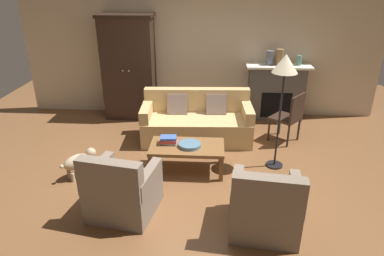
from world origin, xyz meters
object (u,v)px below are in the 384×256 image
at_px(mantel_vase_jade, 299,60).
at_px(floor_lamp, 285,71).
at_px(book_stack, 169,140).
at_px(armchair_near_left, 122,191).
at_px(armoire, 129,68).
at_px(mantel_vase_bronze, 280,57).
at_px(side_chair_wooden, 290,115).
at_px(armchair_near_right, 265,208).
at_px(coffee_table, 187,149).
at_px(fireplace, 276,92).
at_px(mantel_vase_slate, 270,58).
at_px(fruit_bowl, 190,145).
at_px(dog, 79,161).
at_px(couch, 197,122).

height_order(mantel_vase_jade, floor_lamp, floor_lamp).
distance_m(book_stack, armchair_near_left, 1.22).
height_order(armoire, mantel_vase_jade, armoire).
xyz_separation_m(mantel_vase_bronze, armchair_near_left, (-2.35, -3.26, -0.96)).
bearing_deg(side_chair_wooden, floor_lamp, -112.46).
xyz_separation_m(armchair_near_right, floor_lamp, (0.36, 1.51, 1.20)).
xyz_separation_m(mantel_vase_bronze, armchair_near_right, (-0.64, -3.48, -0.96)).
bearing_deg(armchair_near_right, coffee_table, 127.60).
relative_size(fireplace, armchair_near_right, 1.43).
distance_m(fireplace, armchair_near_left, 4.04).
distance_m(mantel_vase_slate, mantel_vase_jade, 0.56).
height_order(mantel_vase_slate, mantel_vase_jade, mantel_vase_slate).
distance_m(fruit_bowl, dog, 1.64).
bearing_deg(side_chair_wooden, couch, 179.06).
bearing_deg(mantel_vase_bronze, armchair_near_left, -125.76).
xyz_separation_m(fruit_bowl, dog, (-1.61, -0.24, -0.20)).
bearing_deg(couch, mantel_vase_slate, 38.18).
height_order(mantel_vase_bronze, armchair_near_left, mantel_vase_bronze).
bearing_deg(dog, fireplace, 37.73).
relative_size(armoire, couch, 1.05).
distance_m(side_chair_wooden, floor_lamp, 1.38).
relative_size(coffee_table, mantel_vase_jade, 5.85).
height_order(fruit_bowl, book_stack, book_stack).
bearing_deg(book_stack, mantel_vase_bronze, 48.23).
distance_m(armoire, floor_lamp, 3.32).
relative_size(mantel_vase_slate, mantel_vase_bronze, 0.89).
distance_m(coffee_table, book_stack, 0.30).
bearing_deg(mantel_vase_jade, side_chair_wooden, -105.28).
bearing_deg(dog, side_chair_wooden, 22.51).
height_order(fireplace, couch, fireplace).
xyz_separation_m(mantel_vase_slate, mantel_vase_bronze, (0.18, 0.00, 0.02)).
bearing_deg(armchair_near_right, mantel_vase_bronze, 79.55).
xyz_separation_m(armchair_near_right, dog, (-2.56, 1.02, -0.07)).
bearing_deg(side_chair_wooden, mantel_vase_bronze, 94.17).
xyz_separation_m(fireplace, side_chair_wooden, (0.08, -1.12, -0.06)).
height_order(side_chair_wooden, floor_lamp, floor_lamp).
distance_m(fireplace, mantel_vase_jade, 0.75).
height_order(couch, book_stack, couch).
bearing_deg(floor_lamp, mantel_vase_slate, 87.09).
relative_size(mantel_vase_bronze, side_chair_wooden, 0.34).
relative_size(coffee_table, floor_lamp, 0.63).
bearing_deg(floor_lamp, armchair_near_right, -103.47).
distance_m(coffee_table, mantel_vase_jade, 3.09).
height_order(armoire, side_chair_wooden, armoire).
bearing_deg(mantel_vase_slate, side_chair_wooden, -76.68).
bearing_deg(armchair_near_left, coffee_table, 56.24).
bearing_deg(fruit_bowl, dog, -171.45).
xyz_separation_m(fruit_bowl, armchair_near_left, (-0.76, -1.05, -0.13)).
xyz_separation_m(armoire, side_chair_wooden, (3.03, -1.04, -0.52)).
xyz_separation_m(fireplace, mantel_vase_slate, (-0.18, -0.02, 0.69)).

